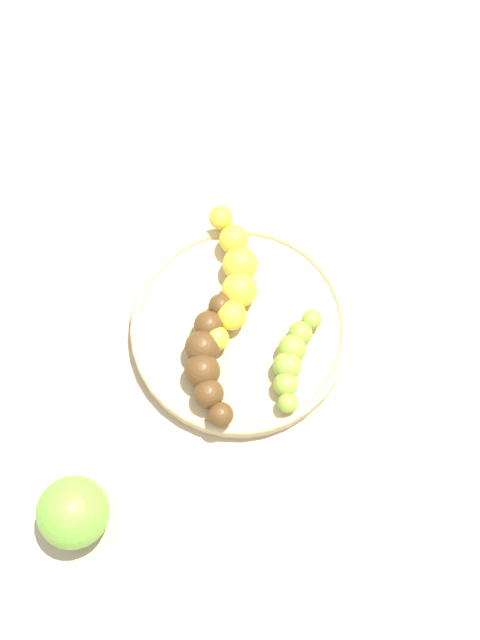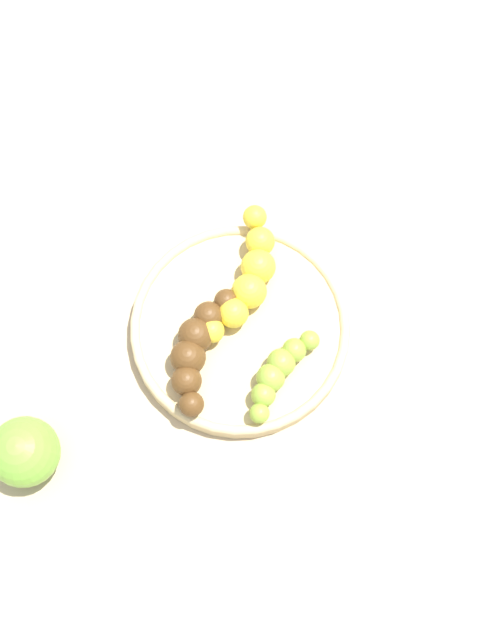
% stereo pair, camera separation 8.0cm
% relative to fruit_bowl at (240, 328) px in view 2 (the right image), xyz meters
% --- Properties ---
extents(ground_plane, '(2.40, 2.40, 0.00)m').
position_rel_fruit_bowl_xyz_m(ground_plane, '(0.00, 0.00, -0.01)').
color(ground_plane, tan).
extents(fruit_bowl, '(0.23, 0.23, 0.02)m').
position_rel_fruit_bowl_xyz_m(fruit_bowl, '(0.00, 0.00, 0.00)').
color(fruit_bowl, '#D1B784').
rests_on(fruit_bowl, ground_plane).
extents(banana_yellow, '(0.09, 0.14, 0.04)m').
position_rel_fruit_bowl_xyz_m(banana_yellow, '(0.01, 0.04, 0.03)').
color(banana_yellow, yellow).
rests_on(banana_yellow, fruit_bowl).
extents(banana_overripe, '(0.08, 0.13, 0.04)m').
position_rel_fruit_bowl_xyz_m(banana_overripe, '(-0.05, -0.02, 0.02)').
color(banana_overripe, '#593819').
rests_on(banana_overripe, fruit_bowl).
extents(banana_green, '(0.08, 0.09, 0.03)m').
position_rel_fruit_bowl_xyz_m(banana_green, '(0.03, -0.06, 0.02)').
color(banana_green, '#8CAD38').
rests_on(banana_green, fruit_bowl).
extents(apple_green, '(0.07, 0.07, 0.07)m').
position_rel_fruit_bowl_xyz_m(apple_green, '(-0.22, -0.10, 0.02)').
color(apple_green, '#72B238').
rests_on(apple_green, ground_plane).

